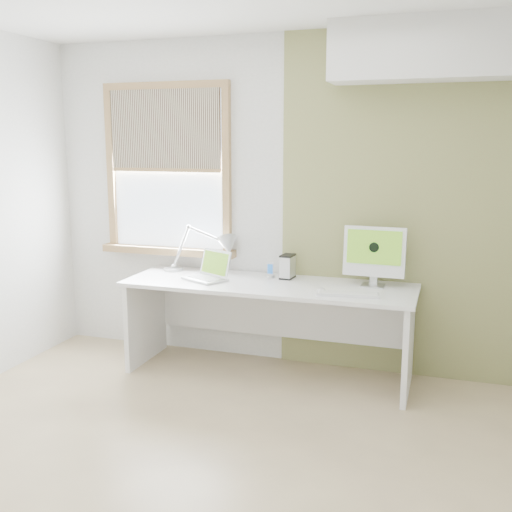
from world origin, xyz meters
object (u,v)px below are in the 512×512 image
at_px(desk, 270,306).
at_px(imac, 374,253).
at_px(desk_lamp, 218,248).
at_px(external_drive, 288,267).
at_px(laptop, 209,272).

xyz_separation_m(desk, imac, (0.77, 0.10, 0.44)).
relative_size(desk, desk_lamp, 3.17).
xyz_separation_m(external_drive, imac, (0.67, -0.04, 0.15)).
height_order(laptop, imac, imac).
relative_size(desk_lamp, external_drive, 3.69).
height_order(desk, imac, imac).
bearing_deg(external_drive, desk, -123.54).
distance_m(desk_lamp, external_drive, 0.61).
bearing_deg(external_drive, laptop, -159.12).
xyz_separation_m(desk, external_drive, (0.10, 0.14, 0.29)).
distance_m(desk, imac, 0.89).
bearing_deg(laptop, external_drive, 20.88).
relative_size(external_drive, imac, 0.42).
distance_m(desk, laptop, 0.54).
bearing_deg(imac, laptop, -171.92).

